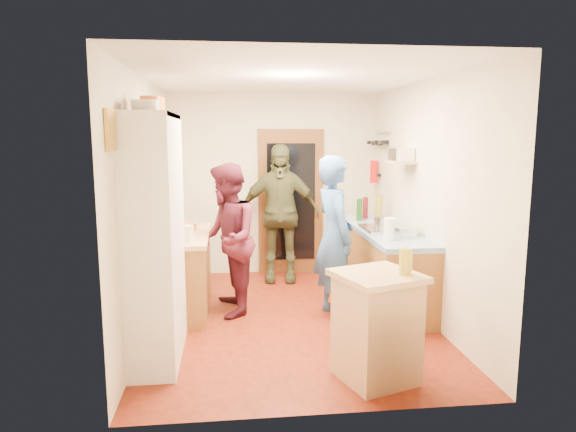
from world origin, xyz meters
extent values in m
cube|color=maroon|center=(0.00, 0.00, -0.01)|extent=(3.00, 4.00, 0.02)
cube|color=silver|center=(0.00, 0.00, 2.61)|extent=(3.00, 4.00, 0.02)
cube|color=beige|center=(0.00, 2.01, 1.30)|extent=(3.00, 0.02, 2.60)
cube|color=beige|center=(0.00, -2.01, 1.30)|extent=(3.00, 0.02, 2.60)
cube|color=beige|center=(-1.51, 0.00, 1.30)|extent=(0.02, 4.00, 2.60)
cube|color=beige|center=(1.51, 0.00, 1.30)|extent=(0.02, 4.00, 2.60)
cube|color=brown|center=(0.25, 1.97, 1.05)|extent=(0.95, 0.06, 2.10)
cube|color=black|center=(0.25, 1.94, 1.05)|extent=(0.70, 0.02, 1.70)
cube|color=silver|center=(-1.30, -0.80, 1.10)|extent=(0.40, 1.20, 2.20)
cube|color=silver|center=(-1.30, -0.80, 2.18)|extent=(0.40, 1.14, 0.04)
cylinder|color=white|center=(-1.30, -1.05, 2.25)|extent=(0.22, 0.22, 0.09)
cylinder|color=orange|center=(-1.30, -0.80, 2.27)|extent=(0.18, 0.18, 0.14)
cylinder|color=orange|center=(-1.30, -0.49, 2.28)|extent=(0.18, 0.18, 0.16)
cube|color=olive|center=(-1.20, 0.45, 0.42)|extent=(0.60, 1.40, 0.85)
cube|color=tan|center=(-1.20, 0.45, 0.88)|extent=(0.64, 1.44, 0.05)
cube|color=white|center=(-1.15, 0.02, 0.98)|extent=(0.25, 0.19, 0.17)
cylinder|color=white|center=(-1.25, 0.35, 0.98)|extent=(0.19, 0.19, 0.17)
cylinder|color=orange|center=(-1.12, 0.65, 0.94)|extent=(0.23, 0.23, 0.08)
cube|color=tan|center=(-1.18, 1.07, 0.91)|extent=(0.35, 0.29, 0.02)
cube|color=olive|center=(1.20, 0.50, 0.42)|extent=(0.60, 2.20, 0.84)
cube|color=#1D56A3|center=(1.20, 0.50, 0.87)|extent=(0.62, 2.22, 0.06)
cube|color=silver|center=(1.20, 0.36, 0.92)|extent=(0.55, 0.58, 0.04)
cylinder|color=silver|center=(1.15, 0.38, 1.00)|extent=(0.19, 0.19, 0.12)
cylinder|color=#143F14|center=(1.05, 1.08, 1.05)|extent=(0.09, 0.09, 0.29)
cylinder|color=#591419|center=(1.18, 1.27, 1.05)|extent=(0.07, 0.07, 0.29)
cylinder|color=olive|center=(1.31, 1.08, 1.07)|extent=(0.10, 0.10, 0.35)
cylinder|color=white|center=(1.05, -0.18, 1.02)|extent=(0.11, 0.11, 0.24)
cylinder|color=silver|center=(1.30, -0.01, 0.95)|extent=(0.31, 0.31, 0.11)
cube|color=tan|center=(0.54, -1.50, 0.43)|extent=(0.70, 0.70, 0.86)
cube|color=tan|center=(0.54, -1.50, 0.89)|extent=(0.79, 0.79, 0.05)
cube|color=white|center=(0.48, -1.47, 0.90)|extent=(0.42, 0.38, 0.02)
cylinder|color=#AD9E2D|center=(0.75, -1.56, 1.01)|extent=(0.13, 0.13, 0.21)
cylinder|color=silver|center=(1.46, 1.52, 2.05)|extent=(0.02, 0.65, 0.02)
cylinder|color=black|center=(1.40, 1.35, 1.92)|extent=(0.18, 0.18, 0.05)
cylinder|color=black|center=(1.40, 1.55, 1.90)|extent=(0.16, 0.16, 0.05)
cylinder|color=black|center=(1.40, 1.75, 1.91)|extent=(0.17, 0.17, 0.05)
cube|color=tan|center=(1.37, 0.45, 1.70)|extent=(0.26, 0.42, 0.03)
cube|color=silver|center=(1.37, 0.45, 1.79)|extent=(0.23, 0.31, 0.15)
cube|color=black|center=(1.47, 1.70, 1.45)|extent=(0.06, 0.10, 0.04)
cylinder|color=red|center=(1.41, 1.70, 1.50)|extent=(0.11, 0.11, 0.32)
cube|color=gold|center=(-1.48, -1.55, 2.05)|extent=(0.03, 0.25, 0.30)
imported|color=#335C9D|center=(0.54, 0.04, 0.90)|extent=(0.53, 0.72, 1.80)
imported|color=#471523|center=(-0.65, 0.29, 0.86)|extent=(0.70, 0.87, 1.72)
imported|color=#3D4026|center=(0.05, 1.52, 0.95)|extent=(1.16, 0.60, 1.90)
camera|label=1|loc=(-0.63, -5.41, 2.01)|focal=32.00mm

